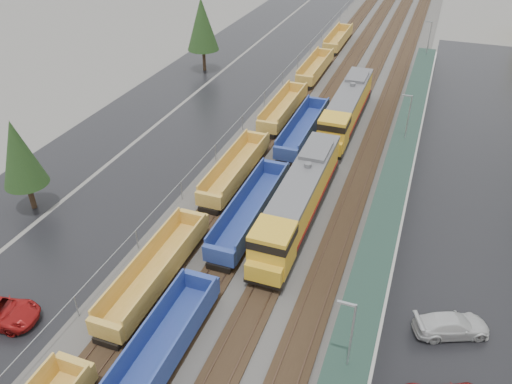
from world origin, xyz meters
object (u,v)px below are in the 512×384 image
locomotive_lead (298,201)px  well_string_blue (153,362)px  well_string_yellow (236,169)px  locomotive_trail (346,109)px  parked_car_east_c (452,325)px

locomotive_lead → well_string_blue: bearing=-102.2°
locomotive_lead → well_string_blue: locomotive_lead is taller
well_string_yellow → well_string_blue: 23.98m
locomotive_trail → well_string_blue: size_ratio=0.24×
well_string_yellow → parked_car_east_c: size_ratio=21.55×
locomotive_trail → well_string_yellow: size_ratio=0.18×
locomotive_lead → well_string_yellow: size_ratio=0.18×
locomotive_lead → parked_car_east_c: (13.43, -8.55, -1.70)m
locomotive_trail → well_string_yellow: bearing=-116.7°
parked_car_east_c → well_string_yellow: bearing=33.9°
locomotive_lead → locomotive_trail: same height
well_string_yellow → well_string_blue: bearing=-80.4°
well_string_blue → well_string_yellow: bearing=99.6°
well_string_yellow → locomotive_lead: bearing=-32.5°
well_string_yellow → well_string_blue: size_ratio=1.31×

